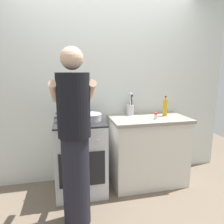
{
  "coord_description": "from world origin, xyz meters",
  "views": [
    {
      "loc": [
        -0.5,
        -2.27,
        1.49
      ],
      "look_at": [
        0.05,
        0.12,
        1.0
      ],
      "focal_mm": 32.89,
      "sensor_mm": 36.0,
      "label": 1
    }
  ],
  "objects_px": {
    "spice_bottle": "(156,116)",
    "stove_range": "(80,156)",
    "utensil_crock": "(130,108)",
    "oil_bottle": "(165,107)",
    "person": "(75,140)",
    "pot": "(67,117)",
    "mixing_bowl": "(91,117)"
  },
  "relations": [
    {
      "from": "spice_bottle",
      "to": "stove_range",
      "type": "bearing_deg",
      "value": 174.21
    },
    {
      "from": "utensil_crock",
      "to": "oil_bottle",
      "type": "xyz_separation_m",
      "value": [
        0.44,
        -0.16,
        0.02
      ]
    },
    {
      "from": "stove_range",
      "to": "oil_bottle",
      "type": "height_order",
      "value": "oil_bottle"
    },
    {
      "from": "utensil_crock",
      "to": "person",
      "type": "xyz_separation_m",
      "value": [
        -0.79,
        -0.78,
        -0.13
      ]
    },
    {
      "from": "pot",
      "to": "spice_bottle",
      "type": "bearing_deg",
      "value": -4.06
    },
    {
      "from": "mixing_bowl",
      "to": "person",
      "type": "height_order",
      "value": "person"
    },
    {
      "from": "pot",
      "to": "person",
      "type": "distance_m",
      "value": 0.57
    },
    {
      "from": "mixing_bowl",
      "to": "pot",
      "type": "bearing_deg",
      "value": -175.97
    },
    {
      "from": "mixing_bowl",
      "to": "spice_bottle",
      "type": "height_order",
      "value": "mixing_bowl"
    },
    {
      "from": "stove_range",
      "to": "spice_bottle",
      "type": "bearing_deg",
      "value": -5.79
    },
    {
      "from": "stove_range",
      "to": "person",
      "type": "distance_m",
      "value": 0.71
    },
    {
      "from": "mixing_bowl",
      "to": "utensil_crock",
      "type": "height_order",
      "value": "utensil_crock"
    },
    {
      "from": "utensil_crock",
      "to": "person",
      "type": "height_order",
      "value": "person"
    },
    {
      "from": "mixing_bowl",
      "to": "oil_bottle",
      "type": "xyz_separation_m",
      "value": [
        1.0,
        0.04,
        0.07
      ]
    },
    {
      "from": "person",
      "to": "spice_bottle",
      "type": "bearing_deg",
      "value": 24.86
    },
    {
      "from": "pot",
      "to": "person",
      "type": "relative_size",
      "value": 0.15
    },
    {
      "from": "stove_range",
      "to": "oil_bottle",
      "type": "xyz_separation_m",
      "value": [
        1.14,
        0.04,
        0.56
      ]
    },
    {
      "from": "oil_bottle",
      "to": "person",
      "type": "distance_m",
      "value": 1.38
    },
    {
      "from": "spice_bottle",
      "to": "oil_bottle",
      "type": "height_order",
      "value": "oil_bottle"
    },
    {
      "from": "stove_range",
      "to": "pot",
      "type": "distance_m",
      "value": 0.53
    },
    {
      "from": "stove_range",
      "to": "spice_bottle",
      "type": "distance_m",
      "value": 1.07
    },
    {
      "from": "stove_range",
      "to": "pot",
      "type": "bearing_deg",
      "value": -172.25
    },
    {
      "from": "mixing_bowl",
      "to": "utensil_crock",
      "type": "distance_m",
      "value": 0.61
    },
    {
      "from": "utensil_crock",
      "to": "oil_bottle",
      "type": "relative_size",
      "value": 1.14
    },
    {
      "from": "oil_bottle",
      "to": "mixing_bowl",
      "type": "bearing_deg",
      "value": -177.49
    },
    {
      "from": "pot",
      "to": "oil_bottle",
      "type": "xyz_separation_m",
      "value": [
        1.28,
        0.06,
        0.05
      ]
    },
    {
      "from": "stove_range",
      "to": "utensil_crock",
      "type": "height_order",
      "value": "utensil_crock"
    },
    {
      "from": "stove_range",
      "to": "mixing_bowl",
      "type": "bearing_deg",
      "value": 0.26
    },
    {
      "from": "stove_range",
      "to": "person",
      "type": "bearing_deg",
      "value": -97.94
    },
    {
      "from": "pot",
      "to": "mixing_bowl",
      "type": "xyz_separation_m",
      "value": [
        0.28,
        0.02,
        -0.01
      ]
    },
    {
      "from": "mixing_bowl",
      "to": "person",
      "type": "xyz_separation_m",
      "value": [
        -0.22,
        -0.58,
        -0.09
      ]
    },
    {
      "from": "utensil_crock",
      "to": "stove_range",
      "type": "bearing_deg",
      "value": -163.67
    }
  ]
}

